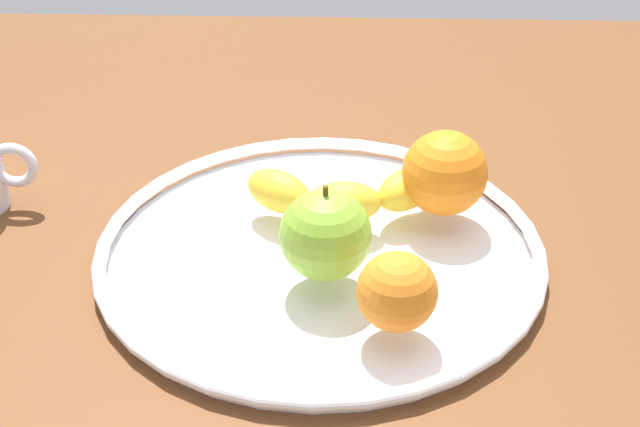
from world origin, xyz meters
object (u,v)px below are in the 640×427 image
Objects in this scene: apple at (325,235)px; orange_front_right at (397,292)px; orange_back_right at (445,173)px; fruit_bowl at (320,251)px; banana at (348,193)px.

orange_front_right is at bearing -49.17° from apple.
orange_back_right is (10.44, 10.01, 0.09)cm from apple.
apple is 8.55cm from orange_front_right.
fruit_bowl is 13.06cm from orange_front_right.
banana is at bearing 79.51° from apple.
orange_front_right is (6.15, -10.81, 4.01)cm from fruit_bowl.
banana is (2.34, 5.17, 2.78)cm from fruit_bowl.
fruit_bowl is 6.32cm from banana.
orange_back_right is 1.24× the size of orange_front_right.
apple reaches higher than orange_front_right.
apple is (0.58, -4.36, 4.68)cm from fruit_bowl.
banana is 3.10× the size of orange_front_right.
orange_front_right is at bearing -106.49° from orange_back_right.
banana is 2.31× the size of apple.
banana is 9.88cm from apple.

